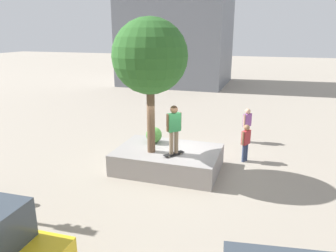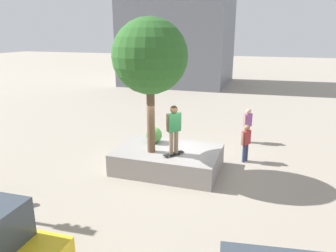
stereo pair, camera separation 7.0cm
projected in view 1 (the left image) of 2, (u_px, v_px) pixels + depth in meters
ground_plane at (175, 168)px, 12.07m from camera, size 120.00×120.00×0.00m
planter_ledge at (168, 160)px, 11.85m from camera, size 3.74×2.54×0.79m
plaza_tree at (150, 57)px, 10.59m from camera, size 2.54×2.54×4.64m
boxwood_shrub at (154, 135)px, 12.41m from camera, size 0.62×0.62×0.62m
skateboard at (174, 154)px, 11.18m from camera, size 0.65×0.76×0.07m
skateboarder at (174, 126)px, 10.90m from camera, size 0.46×0.46×1.71m
passerby_with_bag at (246, 140)px, 12.47m from camera, size 0.34×0.46×1.51m
pedestrian_crossing at (247, 123)px, 14.68m from camera, size 0.37×0.48×1.60m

